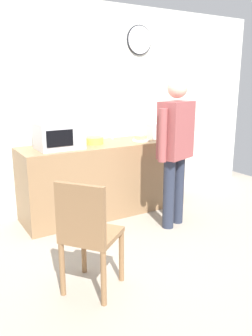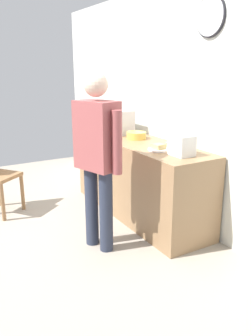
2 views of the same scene
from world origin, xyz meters
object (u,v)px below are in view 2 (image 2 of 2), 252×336
Objects in this scene: microwave at (112,122)px; sandwich_plate at (159,148)px; salad_bowl at (136,135)px; toaster at (182,145)px; spoon_utensil at (190,153)px; person_standing at (97,151)px; fork_utensil at (173,142)px.

microwave is 1.09m from sandwich_plate.
sandwich_plate is 0.62m from salad_bowl.
toaster is at bearing -3.18° from salad_bowl.
sandwich_plate is 1.30× the size of spoon_utensil.
person_standing reaches higher than sandwich_plate.
microwave is 2.27× the size of toaster.
salad_bowl is at bearing -148.32° from fork_utensil.
salad_bowl is 0.90m from toaster.
fork_utensil is 1.00× the size of spoon_utensil.
spoon_utensil is at bearing 6.50° from microwave.
salad_bowl is 1.02m from person_standing.
fork_utensil is (0.87, 0.32, -0.15)m from microwave.
toaster is at bearing 69.35° from person_standing.
toaster reaches higher than sandwich_plate.
sandwich_plate is at bearing -167.19° from toaster.
sandwich_plate is at bearing -2.33° from microwave.
sandwich_plate is 0.42m from fork_utensil.
fork_utensil is at bearing 101.57° from person_standing.
toaster is 0.81m from person_standing.
person_standing is (-0.27, -0.89, 0.08)m from spoon_utensil.
person_standing is (0.00, -0.70, 0.06)m from sandwich_plate.
sandwich_plate reaches higher than spoon_utensil.
fork_utensil is at bearing 161.30° from spoon_utensil.
salad_bowl is 0.47m from fork_utensil.
person_standing is at bearing -110.65° from toaster.
toaster reaches higher than fork_utensil.
spoon_utensil is at bearing 5.33° from salad_bowl.
microwave is 2.26× the size of sandwich_plate.
toaster is 0.59m from fork_utensil.
person_standing is (-0.29, -0.76, -0.02)m from toaster.
microwave is 0.30× the size of person_standing.
toaster is 0.16m from spoon_utensil.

